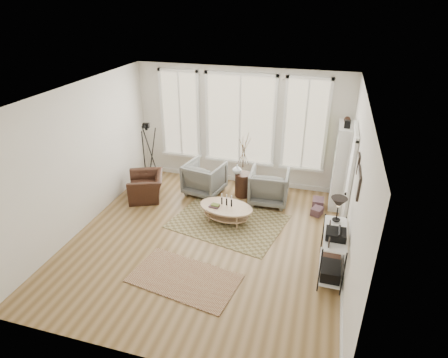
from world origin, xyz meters
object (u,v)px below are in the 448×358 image
(coffee_table, at_px, (226,210))
(side_table, at_px, (243,166))
(armchair_left, at_px, (205,178))
(low_shelf, at_px, (333,248))
(armchair_right, at_px, (269,186))
(bookcase, at_px, (341,166))
(accent_chair, at_px, (146,186))

(coffee_table, xyz_separation_m, side_table, (0.08, 1.22, 0.49))
(armchair_left, bearing_deg, low_shelf, 155.34)
(low_shelf, distance_m, armchair_right, 2.61)
(bookcase, height_order, low_shelf, bookcase)
(low_shelf, height_order, coffee_table, low_shelf)
(coffee_table, relative_size, accent_chair, 1.38)
(side_table, bearing_deg, armchair_right, -11.83)
(bookcase, bearing_deg, coffee_table, -147.38)
(bookcase, relative_size, coffee_table, 1.66)
(coffee_table, xyz_separation_m, armchair_right, (0.73, 1.08, 0.12))
(low_shelf, distance_m, armchair_left, 3.73)
(armchair_left, height_order, accent_chair, armchair_left)
(bookcase, height_order, armchair_right, bookcase)
(bookcase, distance_m, armchair_left, 3.16)
(coffee_table, bearing_deg, armchair_left, 127.42)
(low_shelf, xyz_separation_m, side_table, (-2.11, 2.30, 0.26))
(armchair_left, height_order, side_table, side_table)
(armchair_left, bearing_deg, coffee_table, 138.38)
(bookcase, distance_m, armchair_right, 1.65)
(armchair_right, distance_m, side_table, 0.76)
(side_table, bearing_deg, bookcase, 5.87)
(bookcase, bearing_deg, accent_chair, -167.62)
(bookcase, xyz_separation_m, armchair_right, (-1.52, -0.36, -0.55))
(coffee_table, height_order, side_table, side_table)
(bookcase, distance_m, low_shelf, 2.56)
(bookcase, relative_size, low_shelf, 1.58)
(side_table, bearing_deg, accent_chair, -161.45)
(bookcase, xyz_separation_m, side_table, (-2.17, -0.22, -0.18))
(side_table, xyz_separation_m, accent_chair, (-2.18, -0.73, -0.48))
(armchair_right, height_order, accent_chair, armchair_right)
(bookcase, distance_m, accent_chair, 4.49)
(coffee_table, height_order, armchair_left, armchair_left)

